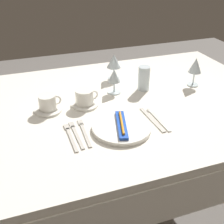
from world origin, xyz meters
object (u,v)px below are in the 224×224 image
at_px(dinner_plate, 122,128).
at_px(fork_outer, 84,131).
at_px(wine_glass_centre, 114,77).
at_px(wine_glass_right, 114,62).
at_px(fork_inner, 76,134).
at_px(coffee_cup_left, 85,97).
at_px(toothbrush_package, 122,124).
at_px(wine_glass_left, 195,67).
at_px(drink_tumbler, 144,80).
at_px(coffee_cup_right, 48,102).
at_px(fork_salad, 70,136).
at_px(dinner_knife, 153,120).
at_px(spoon_soup, 156,116).

distance_m(dinner_plate, fork_outer, 0.16).
xyz_separation_m(wine_glass_centre, wine_glass_right, (0.06, 0.17, 0.02)).
distance_m(fork_inner, coffee_cup_left, 0.25).
xyz_separation_m(toothbrush_package, wine_glass_left, (0.53, 0.29, 0.08)).
distance_m(coffee_cup_left, wine_glass_left, 0.62).
bearing_deg(drink_tumbler, fork_inner, -145.97).
height_order(coffee_cup_left, coffee_cup_right, same).
distance_m(fork_salad, drink_tumbler, 0.56).
height_order(toothbrush_package, dinner_knife, toothbrush_package).
bearing_deg(drink_tumbler, spoon_soup, -103.74).
bearing_deg(wine_glass_right, fork_inner, -125.00).
xyz_separation_m(fork_outer, wine_glass_left, (0.68, 0.25, 0.11)).
bearing_deg(fork_outer, dinner_knife, -2.26).
xyz_separation_m(fork_outer, drink_tumbler, (0.40, 0.29, 0.05)).
relative_size(coffee_cup_left, coffee_cup_right, 1.05).
distance_m(dinner_plate, coffee_cup_left, 0.27).
distance_m(coffee_cup_right, wine_glass_right, 0.49).
bearing_deg(wine_glass_centre, fork_outer, -128.24).
bearing_deg(dinner_knife, fork_salad, -179.73).
height_order(fork_outer, wine_glass_right, wine_glass_right).
height_order(fork_outer, wine_glass_centre, wine_glass_centre).
relative_size(wine_glass_centre, wine_glass_left, 0.83).
bearing_deg(wine_glass_left, fork_outer, -159.82).
bearing_deg(fork_inner, dinner_knife, -1.36).
xyz_separation_m(spoon_soup, wine_glass_left, (0.35, 0.24, 0.11)).
bearing_deg(drink_tumbler, dinner_plate, -127.50).
xyz_separation_m(fork_outer, fork_inner, (-0.04, -0.00, -0.00)).
distance_m(dinner_plate, fork_inner, 0.19).
height_order(spoon_soup, coffee_cup_right, coffee_cup_right).
distance_m(coffee_cup_right, drink_tumbler, 0.52).
relative_size(spoon_soup, wine_glass_right, 1.41).
height_order(fork_outer, dinner_knife, same).
bearing_deg(dinner_knife, wine_glass_centre, 101.51).
bearing_deg(toothbrush_package, wine_glass_left, 28.28).
bearing_deg(coffee_cup_right, wine_glass_centre, 12.92).
relative_size(toothbrush_package, fork_salad, 1.05).
height_order(dinner_knife, wine_glass_centre, wine_glass_centre).
relative_size(dinner_knife, wine_glass_right, 1.47).
xyz_separation_m(fork_inner, wine_glass_centre, (0.28, 0.31, 0.08)).
xyz_separation_m(toothbrush_package, drink_tumbler, (0.25, 0.33, 0.03)).
bearing_deg(fork_outer, fork_salad, -167.10).
relative_size(fork_salad, drink_tumbler, 1.58).
xyz_separation_m(fork_salad, dinner_knife, (0.37, 0.00, -0.00)).
relative_size(wine_glass_right, drink_tumbler, 1.15).
xyz_separation_m(coffee_cup_left, wine_glass_right, (0.24, 0.26, 0.06)).
relative_size(fork_outer, dinner_knife, 0.96).
distance_m(fork_salad, wine_glass_centre, 0.45).
bearing_deg(drink_tumbler, wine_glass_right, 118.38).
distance_m(toothbrush_package, wine_glass_left, 0.61).
relative_size(dinner_plate, fork_inner, 1.21).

